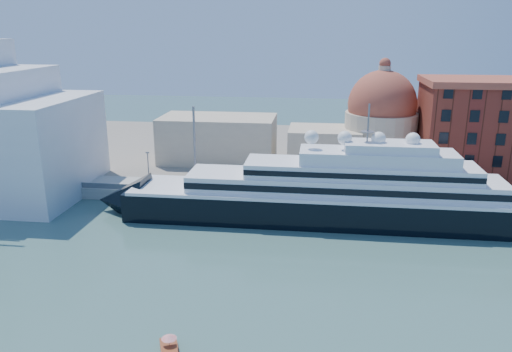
# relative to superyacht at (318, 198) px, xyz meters

# --- Properties ---
(ground) EXTENTS (400.00, 400.00, 0.00)m
(ground) POSITION_rel_superyacht_xyz_m (-6.87, -23.00, -4.68)
(ground) COLOR #345A55
(ground) RESTS_ON ground
(quay) EXTENTS (180.00, 10.00, 2.50)m
(quay) POSITION_rel_superyacht_xyz_m (-6.87, 11.00, -3.43)
(quay) COLOR gray
(quay) RESTS_ON ground
(land) EXTENTS (260.00, 72.00, 2.00)m
(land) POSITION_rel_superyacht_xyz_m (-6.87, 52.00, -3.68)
(land) COLOR slate
(land) RESTS_ON ground
(quay_fence) EXTENTS (180.00, 0.10, 1.20)m
(quay_fence) POSITION_rel_superyacht_xyz_m (-6.87, 6.50, -1.58)
(quay_fence) COLOR slate
(quay_fence) RESTS_ON quay
(superyacht) EXTENTS (90.68, 12.57, 27.10)m
(superyacht) POSITION_rel_superyacht_xyz_m (0.00, 0.00, 0.00)
(superyacht) COLOR black
(superyacht) RESTS_ON ground
(service_barge) EXTENTS (12.26, 5.45, 2.67)m
(service_barge) POSITION_rel_superyacht_xyz_m (-60.24, -2.73, -3.91)
(service_barge) COLOR white
(service_barge) RESTS_ON ground
(church) EXTENTS (66.00, 18.00, 25.50)m
(church) POSITION_rel_superyacht_xyz_m (-0.48, 34.72, 6.23)
(church) COLOR beige
(church) RESTS_ON land
(lamp_posts) EXTENTS (120.80, 2.40, 18.00)m
(lamp_posts) POSITION_rel_superyacht_xyz_m (-19.53, 9.27, 5.16)
(lamp_posts) COLOR slate
(lamp_posts) RESTS_ON quay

